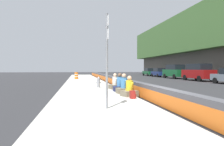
{
  "coord_description": "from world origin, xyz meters",
  "views": [
    {
      "loc": [
        -7.68,
        3.58,
        1.66
      ],
      "look_at": [
        6.95,
        0.95,
        1.31
      ],
      "focal_mm": 31.07,
      "sensor_mm": 36.0,
      "label": 1
    }
  ],
  "objects_px": {
    "seated_person_foreground": "(129,90)",
    "seated_person_middle": "(124,87)",
    "seated_person_far": "(115,84)",
    "backpack": "(133,95)",
    "parked_car_midline": "(175,71)",
    "route_sign_post": "(107,54)",
    "fire_hydrant": "(98,82)",
    "parked_car_fourth": "(198,72)",
    "construction_barrel": "(76,76)",
    "parked_car_farther": "(149,72)",
    "parked_car_far": "(159,72)",
    "seated_person_rear": "(120,85)"
  },
  "relations": [
    {
      "from": "fire_hydrant",
      "to": "parked_car_far",
      "type": "bearing_deg",
      "value": -34.82
    },
    {
      "from": "route_sign_post",
      "to": "parked_car_farther",
      "type": "bearing_deg",
      "value": -23.6
    },
    {
      "from": "backpack",
      "to": "construction_barrel",
      "type": "xyz_separation_m",
      "value": [
        19.05,
        2.87,
        0.28
      ]
    },
    {
      "from": "seated_person_far",
      "to": "backpack",
      "type": "height_order",
      "value": "seated_person_far"
    },
    {
      "from": "seated_person_foreground",
      "to": "seated_person_rear",
      "type": "xyz_separation_m",
      "value": [
        2.45,
        -0.01,
        0.03
      ]
    },
    {
      "from": "route_sign_post",
      "to": "parked_car_far",
      "type": "relative_size",
      "value": 0.8
    },
    {
      "from": "route_sign_post",
      "to": "seated_person_middle",
      "type": "distance_m",
      "value": 4.86
    },
    {
      "from": "route_sign_post",
      "to": "backpack",
      "type": "relative_size",
      "value": 9.0
    },
    {
      "from": "route_sign_post",
      "to": "parked_car_midline",
      "type": "distance_m",
      "value": 26.67
    },
    {
      "from": "backpack",
      "to": "parked_car_midline",
      "type": "relative_size",
      "value": 0.08
    },
    {
      "from": "seated_person_rear",
      "to": "seated_person_far",
      "type": "relative_size",
      "value": 1.05
    },
    {
      "from": "seated_person_foreground",
      "to": "parked_car_midline",
      "type": "distance_m",
      "value": 23.24
    },
    {
      "from": "parked_car_far",
      "to": "parked_car_midline",
      "type": "bearing_deg",
      "value": 179.9
    },
    {
      "from": "seated_person_middle",
      "to": "construction_barrel",
      "type": "xyz_separation_m",
      "value": [
        16.95,
        2.93,
        0.1
      ]
    },
    {
      "from": "seated_person_far",
      "to": "backpack",
      "type": "relative_size",
      "value": 2.9
    },
    {
      "from": "seated_person_middle",
      "to": "parked_car_far",
      "type": "bearing_deg",
      "value": -28.25
    },
    {
      "from": "backpack",
      "to": "parked_car_farther",
      "type": "relative_size",
      "value": 0.09
    },
    {
      "from": "seated_person_foreground",
      "to": "seated_person_middle",
      "type": "relative_size",
      "value": 0.93
    },
    {
      "from": "route_sign_post",
      "to": "backpack",
      "type": "bearing_deg",
      "value": -37.55
    },
    {
      "from": "fire_hydrant",
      "to": "construction_barrel",
      "type": "distance_m",
      "value": 13.22
    },
    {
      "from": "route_sign_post",
      "to": "parked_car_far",
      "type": "distance_m",
      "value": 32.02
    },
    {
      "from": "backpack",
      "to": "parked_car_farther",
      "type": "distance_m",
      "value": 34.32
    },
    {
      "from": "seated_person_foreground",
      "to": "backpack",
      "type": "bearing_deg",
      "value": 175.52
    },
    {
      "from": "construction_barrel",
      "to": "parked_car_midline",
      "type": "height_order",
      "value": "parked_car_midline"
    },
    {
      "from": "parked_car_farther",
      "to": "fire_hydrant",
      "type": "bearing_deg",
      "value": 151.08
    },
    {
      "from": "construction_barrel",
      "to": "parked_car_far",
      "type": "xyz_separation_m",
      "value": [
        7.24,
        -15.93,
        0.24
      ]
    },
    {
      "from": "seated_person_foreground",
      "to": "parked_car_fourth",
      "type": "distance_m",
      "value": 18.59
    },
    {
      "from": "seated_person_far",
      "to": "fire_hydrant",
      "type": "bearing_deg",
      "value": 42.28
    },
    {
      "from": "seated_person_middle",
      "to": "parked_car_far",
      "type": "distance_m",
      "value": 27.46
    },
    {
      "from": "seated_person_foreground",
      "to": "backpack",
      "type": "distance_m",
      "value": 0.87
    },
    {
      "from": "seated_person_middle",
      "to": "backpack",
      "type": "xyz_separation_m",
      "value": [
        -2.1,
        0.07,
        -0.18
      ]
    },
    {
      "from": "seated_person_middle",
      "to": "parked_car_far",
      "type": "relative_size",
      "value": 0.27
    },
    {
      "from": "seated_person_rear",
      "to": "seated_person_far",
      "type": "distance_m",
      "value": 1.44
    },
    {
      "from": "seated_person_middle",
      "to": "parked_car_fourth",
      "type": "xyz_separation_m",
      "value": [
        11.92,
        -13.1,
        0.66
      ]
    },
    {
      "from": "seated_person_foreground",
      "to": "backpack",
      "type": "xyz_separation_m",
      "value": [
        -0.85,
        0.07,
        -0.16
      ]
    },
    {
      "from": "seated_person_foreground",
      "to": "seated_person_middle",
      "type": "height_order",
      "value": "seated_person_middle"
    },
    {
      "from": "seated_person_foreground",
      "to": "seated_person_far",
      "type": "distance_m",
      "value": 3.89
    },
    {
      "from": "backpack",
      "to": "parked_car_fourth",
      "type": "bearing_deg",
      "value": -43.19
    },
    {
      "from": "fire_hydrant",
      "to": "seated_person_middle",
      "type": "bearing_deg",
      "value": -163.44
    },
    {
      "from": "parked_car_fourth",
      "to": "parked_car_farther",
      "type": "bearing_deg",
      "value": 0.07
    },
    {
      "from": "seated_person_foreground",
      "to": "fire_hydrant",
      "type": "bearing_deg",
      "value": 12.66
    },
    {
      "from": "parked_car_midline",
      "to": "seated_person_rear",
      "type": "bearing_deg",
      "value": 142.35
    },
    {
      "from": "seated_person_rear",
      "to": "seated_person_far",
      "type": "bearing_deg",
      "value": 2.17
    },
    {
      "from": "route_sign_post",
      "to": "parked_car_farther",
      "type": "xyz_separation_m",
      "value": [
        33.82,
        -14.78,
        -1.35
      ]
    },
    {
      "from": "route_sign_post",
      "to": "fire_hydrant",
      "type": "bearing_deg",
      "value": -3.93
    },
    {
      "from": "backpack",
      "to": "parked_car_midline",
      "type": "xyz_separation_m",
      "value": [
        20.12,
        -13.05,
        0.85
      ]
    },
    {
      "from": "parked_car_midline",
      "to": "parked_car_far",
      "type": "xyz_separation_m",
      "value": [
        6.17,
        -0.01,
        -0.32
      ]
    },
    {
      "from": "backpack",
      "to": "construction_barrel",
      "type": "height_order",
      "value": "construction_barrel"
    },
    {
      "from": "seated_person_foreground",
      "to": "seated_person_middle",
      "type": "bearing_deg",
      "value": -0.01
    },
    {
      "from": "seated_person_middle",
      "to": "parked_car_midline",
      "type": "bearing_deg",
      "value": -35.78
    }
  ]
}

